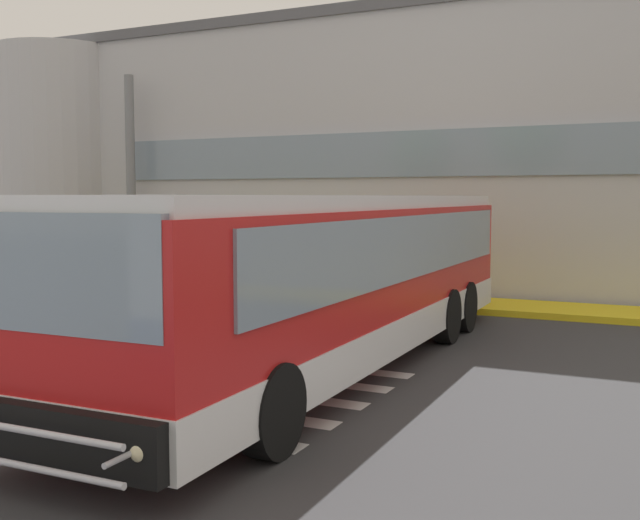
# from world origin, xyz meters

# --- Properties ---
(ground_plane) EXTENTS (80.00, 90.00, 0.02)m
(ground_plane) POSITION_xyz_m (0.00, 0.00, -0.01)
(ground_plane) COLOR #353538
(ground_plane) RESTS_ON ground
(bay_paint_stripes) EXTENTS (4.40, 3.96, 0.01)m
(bay_paint_stripes) POSITION_xyz_m (2.00, -4.20, 0.00)
(bay_paint_stripes) COLOR silver
(bay_paint_stripes) RESTS_ON ground
(terminal_building) EXTENTS (25.51, 13.80, 7.88)m
(terminal_building) POSITION_xyz_m (-0.70, 11.66, 3.94)
(terminal_building) COLOR #B7B7BC
(terminal_building) RESTS_ON ground
(boarding_curb) EXTENTS (27.71, 2.00, 0.15)m
(boarding_curb) POSITION_xyz_m (0.00, 4.80, 0.07)
(boarding_curb) COLOR yellow
(boarding_curb) RESTS_ON ground
(entry_support_column) EXTENTS (0.28, 0.28, 6.21)m
(entry_support_column) POSITION_xyz_m (-7.52, 5.40, 3.26)
(entry_support_column) COLOR slate
(entry_support_column) RESTS_ON boarding_curb
(bus_main_foreground) EXTENTS (3.03, 12.24, 2.70)m
(bus_main_foreground) POSITION_xyz_m (2.81, -2.35, 1.34)
(bus_main_foreground) COLOR red
(bus_main_foreground) RESTS_ON ground
(passenger_near_column) EXTENTS (0.41, 0.48, 1.68)m
(passenger_near_column) POSITION_xyz_m (-6.72, 5.14, 1.08)
(passenger_near_column) COLOR #4C4233
(passenger_near_column) RESTS_ON boarding_curb
(passenger_by_doorway) EXTENTS (0.57, 0.31, 1.68)m
(passenger_by_doorway) POSITION_xyz_m (-5.71, 5.16, 1.08)
(passenger_by_doorway) COLOR #1E2338
(passenger_by_doorway) RESTS_ON boarding_curb
(passenger_at_curb_edge) EXTENTS (0.51, 0.51, 1.68)m
(passenger_at_curb_edge) POSITION_xyz_m (-4.70, 4.66, 1.11)
(passenger_at_curb_edge) COLOR #1E2338
(passenger_at_curb_edge) RESTS_ON boarding_curb
(safety_bollard_yellow) EXTENTS (0.18, 0.18, 0.90)m
(safety_bollard_yellow) POSITION_xyz_m (3.54, 3.60, 0.45)
(safety_bollard_yellow) COLOR yellow
(safety_bollard_yellow) RESTS_ON ground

